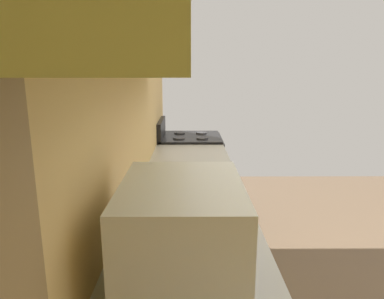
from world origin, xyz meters
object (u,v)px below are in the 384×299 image
oven_range (191,181)px  kettle (211,207)px  microwave (183,233)px  bowl (205,173)px

oven_range → kettle: 1.98m
oven_range → microwave: size_ratio=2.25×
microwave → kettle: microwave is taller
bowl → kettle: size_ratio=0.94×
microwave → bowl: (1.07, -0.12, -0.13)m
oven_range → bowl: (-1.28, -0.09, 0.48)m
microwave → bowl: bearing=-6.2°
bowl → microwave: bearing=173.8°
microwave → kettle: (0.44, -0.12, -0.10)m
oven_range → microwave: bearing=179.3°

